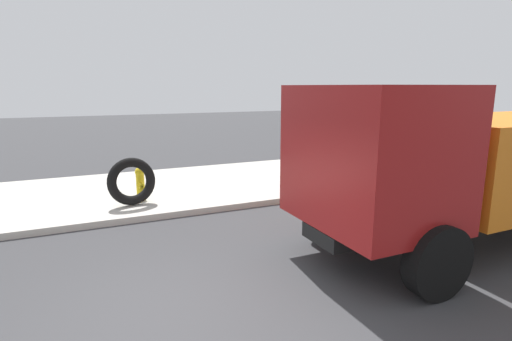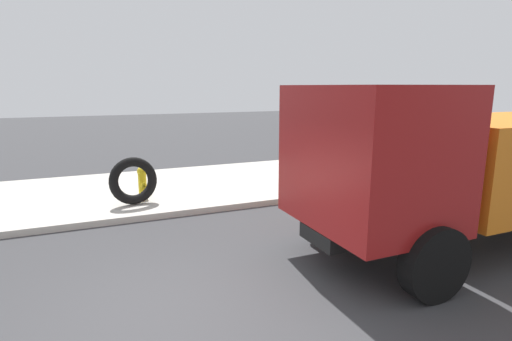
{
  "view_description": "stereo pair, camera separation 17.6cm",
  "coord_description": "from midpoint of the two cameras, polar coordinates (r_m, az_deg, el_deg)",
  "views": [
    {
      "loc": [
        -0.95,
        -4.85,
        2.98
      ],
      "look_at": [
        2.46,
        2.77,
        1.23
      ],
      "focal_mm": 28.21,
      "sensor_mm": 36.0,
      "label": 1
    },
    {
      "loc": [
        -0.79,
        -4.92,
        2.98
      ],
      "look_at": [
        2.46,
        2.77,
        1.23
      ],
      "focal_mm": 28.21,
      "sensor_mm": 36.0,
      "label": 2
    }
  ],
  "objects": [
    {
      "name": "dump_truck_orange",
      "position": [
        8.37,
        27.57,
        1.08
      ],
      "size": [
        7.02,
        2.84,
        3.0
      ],
      "color": "orange",
      "rests_on": "ground"
    },
    {
      "name": "ground_plane",
      "position": [
        5.79,
        -12.71,
        -19.47
      ],
      "size": [
        80.0,
        80.0,
        0.0
      ],
      "primitive_type": "plane",
      "color": "#38383A"
    },
    {
      "name": "fire_hydrant",
      "position": [
        10.77,
        -16.54,
        -1.53
      ],
      "size": [
        0.24,
        0.55,
        0.81
      ],
      "color": "yellow",
      "rests_on": "sidewalk_curb"
    },
    {
      "name": "loose_tire",
      "position": [
        10.15,
        -17.7,
        -1.5
      ],
      "size": [
        1.19,
        0.47,
        1.17
      ],
      "primitive_type": "torus",
      "rotation": [
        1.48,
        0.0,
        0.13
      ],
      "color": "black",
      "rests_on": "sidewalk_curb"
    },
    {
      "name": "sidewalk_curb",
      "position": [
        11.78,
        -19.13,
        -3.09
      ],
      "size": [
        36.0,
        5.0,
        0.15
      ],
      "primitive_type": "cube",
      "color": "#BCB7AD",
      "rests_on": "ground"
    }
  ]
}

